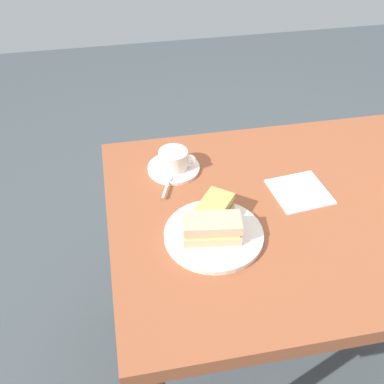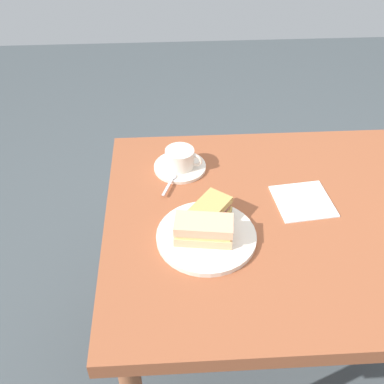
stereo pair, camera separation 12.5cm
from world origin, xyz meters
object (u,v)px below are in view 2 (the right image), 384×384
Objects in this scene: sandwich_plate at (206,236)px; sandwich_back at (208,214)px; coffee_cup at (180,158)px; dining_table at (310,239)px; sandwich_front at (204,230)px; spoon at (171,181)px; napkin at (303,201)px; coffee_saucer at (180,167)px.

sandwich_plate is 1.71× the size of sandwich_back.
sandwich_plate is 0.30m from coffee_cup.
dining_table is 4.45× the size of sandwich_plate.
sandwich_front is 1.37× the size of coffee_cup.
napkin is (0.36, -0.10, -0.01)m from spoon.
spoon is (-0.09, 0.17, -0.03)m from sandwich_back.
sandwich_back is at bearing 82.28° from sandwich_plate.
coffee_saucer is 1.42× the size of coffee_cup.
sandwich_front is 1.02× the size of sandwich_back.
sandwich_front is at bearing -81.49° from coffee_cup.
sandwich_front is (-0.01, -0.01, 0.04)m from sandwich_plate.
coffee_cup reaches higher than coffee_saucer.
napkin is at bearing -27.12° from coffee_saucer.
coffee_cup is at bearing 152.84° from napkin.
napkin is (0.33, -0.17, -0.00)m from coffee_saucer.
coffee_saucer is 1.61× the size of spoon.
dining_table is 7.46× the size of sandwich_front.
napkin is at bearing 15.70° from sandwich_back.
sandwich_front reaches higher than spoon.
spoon is at bearing 157.94° from dining_table.
sandwich_front reaches higher than sandwich_plate.
sandwich_front is 1.55× the size of spoon.
sandwich_front is (-0.30, -0.08, 0.13)m from dining_table.
coffee_saucer is 0.03m from coffee_cup.
napkin is (-0.02, 0.06, 0.09)m from dining_table.
sandwich_plate is 0.23m from spoon.
dining_table is at bearing -32.85° from coffee_cup.
dining_table is 0.34m from sandwich_front.
coffee_saucer reaches higher than dining_table.
coffee_cup is (-0.05, 0.29, 0.03)m from sandwich_plate.
sandwich_back is (0.01, 0.05, 0.03)m from sandwich_plate.
spoon is (-0.08, 0.22, 0.01)m from sandwich_plate.
sandwich_plate is 0.30m from coffee_saucer.
dining_table is at bearing -22.06° from spoon.
sandwich_front is 0.24m from spoon.
sandwich_front reaches higher than sandwich_back.
spoon is (-0.07, 0.23, -0.03)m from sandwich_front.
sandwich_back is 1.34× the size of coffee_cup.
sandwich_plate is at bearing -69.28° from spoon.
sandwich_back is at bearing -75.90° from coffee_saucer.
spoon is at bearing 117.43° from sandwich_back.
spoon is at bearing -111.00° from coffee_saucer.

